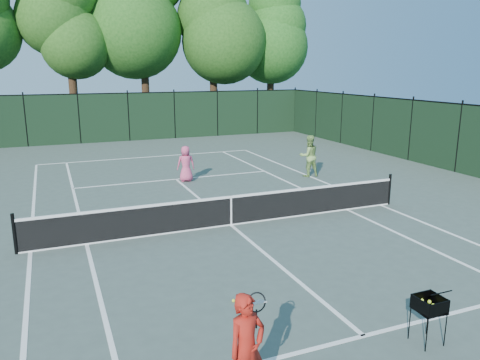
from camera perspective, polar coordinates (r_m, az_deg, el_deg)
name	(u,v)px	position (r m, az deg, el deg)	size (l,w,h in m)	color
ground	(231,225)	(13.98, -1.10, -5.53)	(90.00, 90.00, 0.00)	#44534A
sideline_doubles_left	(30,252)	(13.16, -24.19, -7.99)	(0.10, 23.77, 0.01)	white
sideline_doubles_right	(381,205)	(16.67, 16.78, -2.95)	(0.10, 23.77, 0.01)	white
sideline_singles_left	(87,244)	(13.16, -18.19, -7.46)	(0.10, 23.77, 0.01)	white
sideline_singles_right	(347,210)	(15.87, 12.92, -3.54)	(0.10, 23.77, 0.01)	white
baseline_far	(149,157)	(25.10, -10.99, 2.78)	(10.97, 0.10, 0.01)	white
service_line_near	(364,336)	(8.87, 14.85, -17.89)	(8.23, 0.10, 0.01)	white
service_line_far	(176,179)	(19.86, -7.80, 0.10)	(8.23, 0.10, 0.01)	white
center_service_line	(231,225)	(13.98, -1.10, -5.52)	(0.10, 12.80, 0.01)	white
tennis_net	(231,210)	(13.84, -1.11, -3.66)	(11.69, 0.09, 1.06)	black
fence_far	(129,117)	(30.85, -13.42, 7.44)	(24.00, 0.05, 3.00)	black
tree_2	(67,18)	(34.32, -20.29, 18.00)	(6.00, 6.00, 12.40)	black
tree_3	(142,3)	(35.57, -11.92, 20.40)	(7.00, 7.00, 14.45)	black
tree_4	(213,18)	(36.09, -3.35, 19.17)	(6.20, 6.20, 12.97)	black
tree_5	(271,27)	(38.43, 3.84, 18.16)	(5.80, 5.80, 12.23)	black
coach	(247,349)	(6.81, 0.83, -19.89)	(0.83, 0.76, 1.62)	#AB1D13
player_pink	(186,164)	(19.30, -6.62, 1.99)	(0.77, 0.55, 1.48)	#CD4872
player_green	(309,156)	(20.27, 8.39, 2.93)	(0.92, 0.75, 1.78)	#7EA854
ball_hopper	(429,305)	(8.68, 22.10, -13.90)	(0.48, 0.48, 0.84)	black
loose_ball_near_cart	(416,307)	(10.03, 20.64, -14.24)	(0.07, 0.07, 0.07)	gold
loose_ball_midcourt	(233,301)	(9.64, -0.80, -14.49)	(0.07, 0.07, 0.07)	yellow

